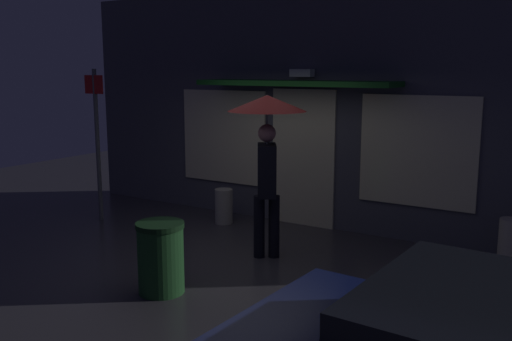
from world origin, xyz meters
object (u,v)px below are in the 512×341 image
Objects in this scene: street_sign_post at (97,136)px; sidewalk_bollard at (224,206)px; person_with_umbrella at (267,133)px; sidewalk_bollard_2 at (510,245)px; trash_bin at (161,257)px.

sidewalk_bollard is (1.91, 0.90, -1.13)m from street_sign_post.
sidewalk_bollard is at bearing -158.68° from person_with_umbrella.
trash_bin reaches higher than sidewalk_bollard_2.
trash_bin is at bearing -68.84° from sidewalk_bollard.
sidewalk_bollard_2 is at bearing 8.92° from street_sign_post.
person_with_umbrella reaches higher than sidewalk_bollard.
person_with_umbrella is at bearing -36.68° from sidewalk_bollard.
trash_bin is at bearing -138.76° from sidewalk_bollard_2.
sidewalk_bollard is at bearing 25.21° from street_sign_post.
street_sign_post reaches higher than sidewalk_bollard_2.
person_with_umbrella is 3.38m from sidewalk_bollard_2.
street_sign_post is at bearing -171.08° from sidewalk_bollard_2.
person_with_umbrella is 3.27× the size of sidewalk_bollard_2.
person_with_umbrella is at bearing -157.70° from sidewalk_bollard_2.
street_sign_post is 6.41m from sidewalk_bollard_2.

